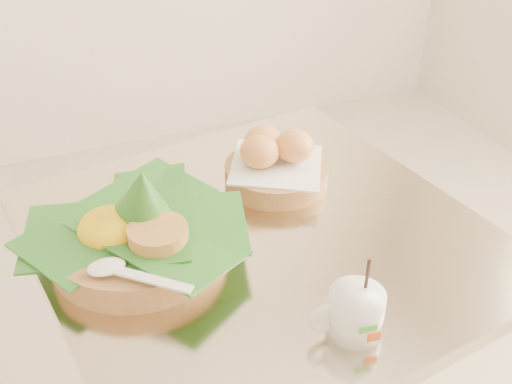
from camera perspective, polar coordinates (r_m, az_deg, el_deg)
name	(u,v)px	position (r m, az deg, el deg)	size (l,w,h in m)	color
cafe_table	(262,328)	(1.21, 0.52, -12.04)	(0.80, 0.80, 0.75)	gray
rice_basket	(136,231)	(1.01, -10.60, -3.46)	(0.34, 0.35, 0.17)	#AE834A
bread_basket	(275,163)	(1.18, 1.69, 2.57)	(0.22, 0.22, 0.10)	#AE834A
coffee_mug	(354,311)	(0.89, 8.73, -10.46)	(0.11, 0.08, 0.13)	white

